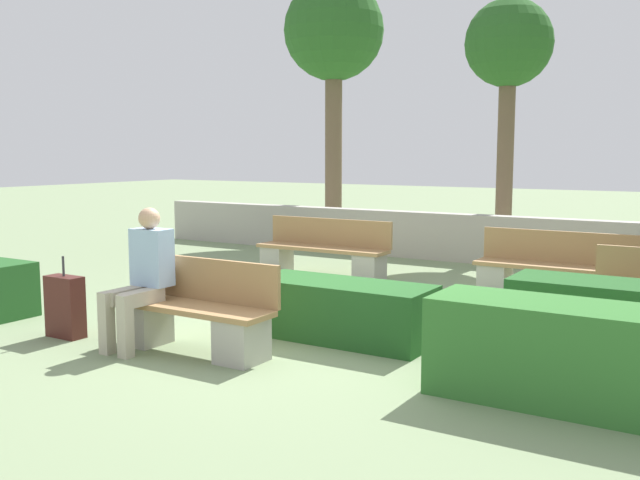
% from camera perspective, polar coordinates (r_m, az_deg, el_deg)
% --- Properties ---
extents(ground_plane, '(60.00, 60.00, 0.00)m').
position_cam_1_polar(ground_plane, '(7.22, -0.92, -7.61)').
color(ground_plane, gray).
extents(perimeter_wall, '(13.50, 0.30, 0.80)m').
position_cam_1_polar(perimeter_wall, '(12.02, 13.17, 0.04)').
color(perimeter_wall, '#ADA89E').
rests_on(perimeter_wall, ground_plane).
extents(bench_front, '(1.62, 0.48, 0.84)m').
position_cam_1_polar(bench_front, '(6.68, -10.02, -6.17)').
color(bench_front, '#A37A4C').
rests_on(bench_front, ground_plane).
extents(bench_left_side, '(2.06, 0.49, 0.84)m').
position_cam_1_polar(bench_left_side, '(10.54, 0.24, -1.11)').
color(bench_left_side, '#A37A4C').
rests_on(bench_left_side, ground_plane).
extents(bench_right_side, '(2.02, 0.49, 0.84)m').
position_cam_1_polar(bench_right_side, '(9.32, 18.49, -2.56)').
color(bench_right_side, '#A37A4C').
rests_on(bench_right_side, ground_plane).
extents(person_seated_man, '(0.38, 0.63, 1.31)m').
position_cam_1_polar(person_seated_man, '(6.84, -14.02, -2.49)').
color(person_seated_man, '#B2A893').
rests_on(person_seated_man, ground_plane).
extents(hedge_block_near_left, '(1.83, 0.71, 0.57)m').
position_cam_1_polar(hedge_block_near_left, '(7.02, 1.66, -5.66)').
color(hedge_block_near_left, '#235623').
rests_on(hedge_block_near_left, ground_plane).
extents(hedge_block_near_right, '(2.00, 0.69, 0.74)m').
position_cam_1_polar(hedge_block_near_right, '(5.51, 19.27, -8.68)').
color(hedge_block_near_right, '#33702D').
rests_on(hedge_block_near_right, ground_plane).
extents(hedge_block_mid_right, '(2.13, 0.72, 0.64)m').
position_cam_1_polar(hedge_block_mid_right, '(7.14, 23.52, -5.76)').
color(hedge_block_mid_right, '#235623').
rests_on(hedge_block_mid_right, ground_plane).
extents(suitcase, '(0.40, 0.19, 0.81)m').
position_cam_1_polar(suitcase, '(7.52, -19.72, -5.04)').
color(suitcase, '#471E19').
rests_on(suitcase, ground_plane).
extents(tree_leftmost, '(2.06, 2.06, 5.35)m').
position_cam_1_polar(tree_leftmost, '(15.21, 1.11, 15.99)').
color(tree_leftmost, brown).
rests_on(tree_leftmost, ground_plane).
extents(tree_center_left, '(1.50, 1.50, 4.43)m').
position_cam_1_polar(tree_center_left, '(12.99, 14.85, 14.34)').
color(tree_center_left, brown).
rests_on(tree_center_left, ground_plane).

